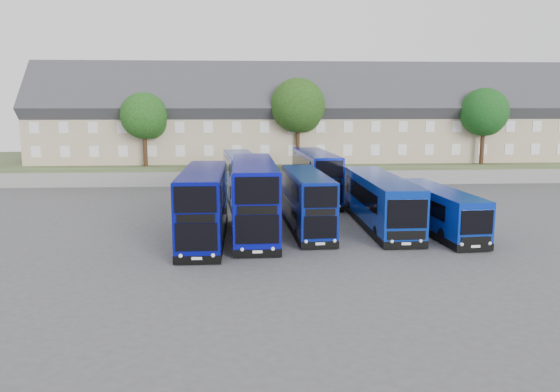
{
  "coord_description": "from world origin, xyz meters",
  "views": [
    {
      "loc": [
        -3.51,
        -32.55,
        8.46
      ],
      "look_at": [
        -1.21,
        4.31,
        2.2
      ],
      "focal_mm": 35.0,
      "sensor_mm": 36.0,
      "label": 1
    }
  ],
  "objects_px": {
    "coach_east_a": "(380,202)",
    "tree_east": "(485,114)",
    "tree_west": "(146,118)",
    "tree_mid": "(299,108)",
    "tree_far": "(509,110)",
    "dd_front_mid": "(254,199)",
    "dd_front_left": "(204,206)"
  },
  "relations": [
    {
      "from": "dd_front_left",
      "to": "tree_mid",
      "type": "distance_m",
      "value": 26.64
    },
    {
      "from": "dd_front_mid",
      "to": "coach_east_a",
      "type": "distance_m",
      "value": 8.94
    },
    {
      "from": "tree_west",
      "to": "tree_mid",
      "type": "distance_m",
      "value": 16.04
    },
    {
      "from": "coach_east_a",
      "to": "tree_west",
      "type": "height_order",
      "value": "tree_west"
    },
    {
      "from": "coach_east_a",
      "to": "tree_west",
      "type": "xyz_separation_m",
      "value": [
        -19.58,
        20.92,
        5.34
      ]
    },
    {
      "from": "tree_mid",
      "to": "tree_east",
      "type": "xyz_separation_m",
      "value": [
        20.0,
        -0.5,
        -0.68
      ]
    },
    {
      "from": "dd_front_mid",
      "to": "tree_far",
      "type": "xyz_separation_m",
      "value": [
        31.18,
        29.6,
        5.4
      ]
    },
    {
      "from": "dd_front_left",
      "to": "tree_far",
      "type": "relative_size",
      "value": 1.28
    },
    {
      "from": "dd_front_left",
      "to": "tree_west",
      "type": "height_order",
      "value": "tree_west"
    },
    {
      "from": "coach_east_a",
      "to": "tree_east",
      "type": "bearing_deg",
      "value": 51.47
    },
    {
      "from": "dd_front_mid",
      "to": "tree_east",
      "type": "xyz_separation_m",
      "value": [
        25.18,
        22.6,
        5.06
      ]
    },
    {
      "from": "tree_west",
      "to": "tree_far",
      "type": "height_order",
      "value": "tree_far"
    },
    {
      "from": "dd_front_left",
      "to": "tree_east",
      "type": "xyz_separation_m",
      "value": [
        28.32,
        24.1,
        5.23
      ]
    },
    {
      "from": "dd_front_left",
      "to": "dd_front_mid",
      "type": "relative_size",
      "value": 0.93
    },
    {
      "from": "dd_front_mid",
      "to": "tree_east",
      "type": "relative_size",
      "value": 1.47
    },
    {
      "from": "tree_east",
      "to": "tree_far",
      "type": "xyz_separation_m",
      "value": [
        6.0,
        7.0,
        0.34
      ]
    },
    {
      "from": "tree_west",
      "to": "tree_mid",
      "type": "height_order",
      "value": "tree_mid"
    },
    {
      "from": "dd_front_left",
      "to": "tree_east",
      "type": "distance_m",
      "value": 37.55
    },
    {
      "from": "coach_east_a",
      "to": "tree_mid",
      "type": "bearing_deg",
      "value": 99.08
    },
    {
      "from": "coach_east_a",
      "to": "tree_far",
      "type": "distance_m",
      "value": 36.31
    },
    {
      "from": "coach_east_a",
      "to": "tree_mid",
      "type": "distance_m",
      "value": 22.63
    },
    {
      "from": "dd_front_left",
      "to": "dd_front_mid",
      "type": "height_order",
      "value": "dd_front_mid"
    },
    {
      "from": "tree_west",
      "to": "tree_far",
      "type": "distance_m",
      "value": 42.58
    },
    {
      "from": "dd_front_mid",
      "to": "tree_mid",
      "type": "height_order",
      "value": "tree_mid"
    },
    {
      "from": "tree_west",
      "to": "dd_front_left",
      "type": "bearing_deg",
      "value": -72.33
    },
    {
      "from": "dd_front_left",
      "to": "coach_east_a",
      "type": "distance_m",
      "value": 12.32
    },
    {
      "from": "coach_east_a",
      "to": "tree_far",
      "type": "bearing_deg",
      "value": 50.84
    },
    {
      "from": "tree_mid",
      "to": "tree_far",
      "type": "distance_m",
      "value": 26.8
    },
    {
      "from": "dd_front_left",
      "to": "dd_front_mid",
      "type": "distance_m",
      "value": 3.48
    },
    {
      "from": "coach_east_a",
      "to": "tree_west",
      "type": "distance_m",
      "value": 29.14
    },
    {
      "from": "tree_east",
      "to": "tree_far",
      "type": "bearing_deg",
      "value": 49.4
    },
    {
      "from": "coach_east_a",
      "to": "tree_east",
      "type": "height_order",
      "value": "tree_east"
    }
  ]
}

